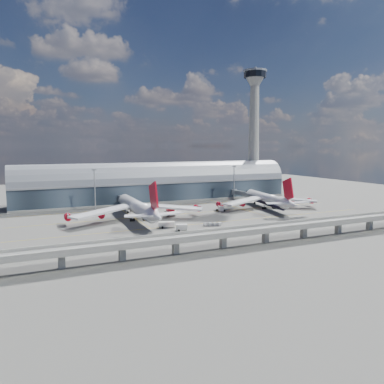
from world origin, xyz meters
name	(u,v)px	position (x,y,z in m)	size (l,w,h in m)	color
ground	(206,219)	(0.00, 0.00, 0.00)	(500.00, 500.00, 0.00)	#474744
taxi_lines	(190,213)	(0.00, 22.11, 0.01)	(200.00, 80.12, 0.01)	gold
terminal	(159,185)	(0.00, 77.99, 11.34)	(200.00, 30.00, 28.00)	#1D2731
control_tower	(254,131)	(85.00, 83.00, 51.64)	(19.00, 19.00, 103.00)	gray
guideway	(266,230)	(0.00, -55.00, 5.29)	(220.00, 8.50, 7.20)	gray
floodlight_mast_left	(95,188)	(-50.00, 55.00, 13.63)	(3.00, 0.70, 25.70)	gray
floodlight_mast_right	(234,182)	(50.00, 55.00, 13.63)	(3.00, 0.70, 25.70)	gray
airliner_left	(138,208)	(-34.91, 12.15, 6.89)	(75.25, 79.02, 24.11)	white
airliner_right	(268,199)	(51.73, 15.73, 5.78)	(66.94, 70.03, 22.29)	white
jet_bridge_left	(125,200)	(-31.35, 53.12, 5.18)	(4.40, 28.00, 7.25)	gray
jet_bridge_right	(243,194)	(55.56, 51.18, 5.18)	(4.40, 32.00, 7.25)	gray
service_truck_0	(149,217)	(-28.91, 12.39, 1.40)	(2.73, 6.68, 2.71)	silver
service_truck_1	(182,227)	(-23.23, -20.59, 1.54)	(5.77, 3.94, 3.06)	silver
service_truck_2	(167,224)	(-27.22, -11.07, 1.47)	(8.12, 4.46, 2.83)	silver
service_truck_3	(221,209)	(19.35, 18.98, 1.59)	(4.33, 6.89, 3.11)	silver
service_truck_4	(269,203)	(60.21, 25.54, 1.34)	(2.72, 4.80, 2.66)	silver
service_truck_5	(170,213)	(-14.30, 17.33, 1.58)	(6.58, 5.85, 3.10)	silver
cargo_train_0	(212,224)	(-5.16, -17.21, 0.81)	(9.29, 4.31, 1.55)	gray
cargo_train_1	(297,226)	(30.40, -38.48, 0.78)	(9.01, 1.45, 1.50)	gray
cargo_train_2	(287,225)	(28.29, -33.36, 0.88)	(5.16, 2.49, 1.68)	gray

